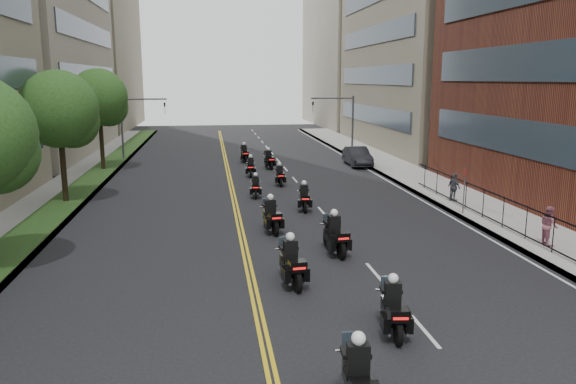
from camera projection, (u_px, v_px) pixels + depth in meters
name	position (u px, v px, depth m)	size (l,w,h in m)	color
sidewalk_right	(439.00, 189.00, 36.79)	(4.00, 90.00, 0.15)	gray
sidewalk_left	(56.00, 199.00, 33.53)	(4.00, 90.00, 0.15)	gray
grass_strip	(70.00, 197.00, 33.62)	(2.00, 90.00, 0.04)	#183A15
building_right_tan	(445.00, 1.00, 57.45)	(15.11, 28.00, 30.00)	gray
building_right_far	(365.00, 40.00, 86.97)	(15.00, 28.00, 26.00)	gray
building_left_far	(73.00, 38.00, 81.07)	(16.00, 28.00, 26.00)	gray
iron_fence	(539.00, 228.00, 23.87)	(0.05, 28.00, 1.50)	black
street_trees	(33.00, 122.00, 26.45)	(4.40, 38.40, 7.98)	black
traffic_signal_right	(343.00, 117.00, 52.24)	(4.09, 0.20, 5.60)	#3F3F44
traffic_signal_left	(133.00, 119.00, 49.65)	(4.09, 0.20, 5.60)	#3F3F44
motorcycle_0	(359.00, 383.00, 12.06)	(0.64, 2.51, 1.85)	black
motorcycle_1	(393.00, 310.00, 15.94)	(0.69, 2.36, 1.75)	black
motorcycle_2	(291.00, 264.00, 19.75)	(0.74, 2.53, 1.87)	black
motorcycle_3	(335.00, 236.00, 23.24)	(0.73, 2.54, 1.87)	black
motorcycle_4	(271.00, 217.00, 26.59)	(0.75, 2.45, 1.81)	black
motorcycle_5	(304.00, 199.00, 30.98)	(0.61, 2.25, 1.66)	black
motorcycle_6	(256.00, 188.00, 34.44)	(0.55, 2.06, 1.52)	black
motorcycle_7	(280.00, 176.00, 38.33)	(0.49, 2.12, 1.57)	black
motorcycle_8	(251.00, 168.00, 41.79)	(0.57, 2.21, 1.63)	black
motorcycle_9	(269.00, 160.00, 45.35)	(0.71, 2.34, 1.73)	black
motorcycle_10	(244.00, 154.00, 48.97)	(0.65, 2.37, 1.75)	black
parked_sedan	(357.00, 156.00, 46.93)	(1.65, 4.73, 1.56)	black
pedestrian_b	(549.00, 225.00, 24.01)	(0.82, 0.64, 1.68)	#935060
pedestrian_c	(454.00, 187.00, 32.59)	(0.96, 0.40, 1.63)	#47494F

